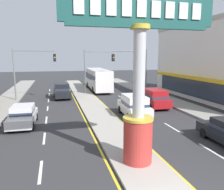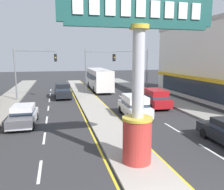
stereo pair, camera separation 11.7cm
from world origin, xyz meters
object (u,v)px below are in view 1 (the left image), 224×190
Objects in this scene: traffic_light_right_side at (134,64)px; sedan_near_left_lane at (23,115)px; traffic_light_left_side at (30,65)px; suv_far_left_oncoming at (62,90)px; bus_kerb_right at (98,78)px; district_sign at (139,86)px; suv_far_right_lane at (154,98)px; traffic_light_median_far at (96,64)px; storefront_right at (223,61)px; suv_near_right_lane at (134,105)px.

traffic_light_right_side is 1.43× the size of sedan_near_left_lane.
traffic_light_left_side reaches higher than suv_far_left_oncoming.
bus_kerb_right is (9.39, 6.86, -2.38)m from traffic_light_left_side.
traffic_light_left_side is 1.33× the size of suv_far_left_oncoming.
district_sign is 25.49m from bus_kerb_right.
suv_far_left_oncoming is at bearing 98.58° from district_sign.
traffic_light_right_side is 1.33× the size of suv_far_right_lane.
traffic_light_median_far reaches higher than sedan_near_left_lane.
sedan_near_left_lane is at bearing -118.02° from bus_kerb_right.
storefront_right is 1.83× the size of bus_kerb_right.
suv_far_right_lane is at bearing -92.32° from traffic_light_right_side.
bus_kerb_right is at bearing 61.98° from sedan_near_left_lane.
traffic_light_left_side is 1.32× the size of suv_near_right_lane.
traffic_light_right_side is 7.98m from bus_kerb_right.
bus_kerb_right is (2.90, 25.25, -1.99)m from district_sign.
district_sign is 13.30m from suv_far_right_lane.
traffic_light_left_side reaches higher than bus_kerb_right.
suv_far_left_oncoming is at bearing 162.62° from storefront_right.
storefront_right is at bearing 11.35° from suv_far_right_lane.
bus_kerb_right is at bearing 137.67° from storefront_right.
traffic_light_left_side is 1.00× the size of traffic_light_median_far.
sedan_near_left_lane is 0.93× the size of suv_far_left_oncoming.
district_sign reaches higher than bus_kerb_right.
suv_near_right_lane is at bearing 2.07° from sedan_near_left_lane.
suv_near_right_lane is at bearing -61.73° from suv_far_left_oncoming.
suv_far_left_oncoming is (-4.77, -2.13, -3.21)m from traffic_light_median_far.
bus_kerb_right is at bearing 45.85° from suv_far_left_oncoming.
traffic_light_left_side and traffic_light_right_side have the same top height.
traffic_light_median_far is at bearing 150.31° from storefront_right.
storefront_right reaches higher than district_sign.
district_sign is 19.63m from traffic_light_right_side.
traffic_light_right_side reaches higher than suv_far_right_lane.
district_sign is 19.51m from traffic_light_left_side.
traffic_light_left_side and traffic_light_median_far have the same top height.
traffic_light_right_side reaches higher than bus_kerb_right.
traffic_light_left_side is 11.87m from bus_kerb_right.
suv_far_right_lane is 12.82m from sedan_near_left_lane.
storefront_right is at bearing -42.33° from bus_kerb_right.
suv_near_right_lane is 0.42× the size of bus_kerb_right.
district_sign is at bearing -118.53° from suv_far_right_lane.
suv_far_right_lane is at bearing 14.73° from sedan_near_left_lane.
bus_kerb_right is at bearing 83.44° from district_sign.
traffic_light_left_side is at bearing 151.16° from suv_far_right_lane.
district_sign is 9.40m from suv_near_right_lane.
district_sign is 1.81× the size of sedan_near_left_lane.
suv_near_right_lane reaches higher than sedan_near_left_lane.
traffic_light_left_side is 4.92m from suv_far_left_oncoming.
storefront_right is 16.23m from traffic_light_median_far.
storefront_right is 23.09m from sedan_near_left_lane.
sedan_near_left_lane is at bearing -166.74° from storefront_right.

